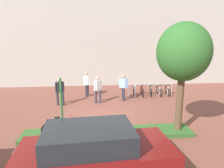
{
  "coord_description": "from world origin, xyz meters",
  "views": [
    {
      "loc": [
        -0.34,
        -9.79,
        3.79
      ],
      "look_at": [
        0.77,
        1.57,
        1.33
      ],
      "focal_mm": 31.3,
      "sensor_mm": 36.0,
      "label": 1
    }
  ],
  "objects_px": {
    "tree_sidewalk": "(183,53)",
    "bike_rack_cluster": "(151,91)",
    "bike_at_sign": "(63,128)",
    "car_maroon_wagon": "(95,153)",
    "person_shirt_white": "(87,83)",
    "parking_sign_post": "(61,99)",
    "person_casual_tan": "(123,86)",
    "person_shirt_blue": "(98,88)",
    "bollard_steel": "(135,91)",
    "person_suited_navy": "(60,90)"
  },
  "relations": [
    {
      "from": "bike_rack_cluster",
      "to": "person_shirt_white",
      "type": "xyz_separation_m",
      "value": [
        -4.58,
        0.2,
        0.64
      ]
    },
    {
      "from": "parking_sign_post",
      "to": "person_suited_navy",
      "type": "bearing_deg",
      "value": 100.21
    },
    {
      "from": "parking_sign_post",
      "to": "car_maroon_wagon",
      "type": "relative_size",
      "value": 0.56
    },
    {
      "from": "person_casual_tan",
      "to": "car_maroon_wagon",
      "type": "distance_m",
      "value": 7.69
    },
    {
      "from": "person_suited_navy",
      "to": "person_shirt_white",
      "type": "relative_size",
      "value": 1.0
    },
    {
      "from": "bollard_steel",
      "to": "person_casual_tan",
      "type": "xyz_separation_m",
      "value": [
        -0.88,
        -0.5,
        0.53
      ]
    },
    {
      "from": "tree_sidewalk",
      "to": "bike_at_sign",
      "type": "bearing_deg",
      "value": 178.46
    },
    {
      "from": "bike_rack_cluster",
      "to": "parking_sign_post",
      "type": "bearing_deg",
      "value": -132.49
    },
    {
      "from": "tree_sidewalk",
      "to": "person_shirt_blue",
      "type": "distance_m",
      "value": 6.02
    },
    {
      "from": "parking_sign_post",
      "to": "bike_rack_cluster",
      "type": "height_order",
      "value": "parking_sign_post"
    },
    {
      "from": "bike_at_sign",
      "to": "car_maroon_wagon",
      "type": "height_order",
      "value": "car_maroon_wagon"
    },
    {
      "from": "tree_sidewalk",
      "to": "parking_sign_post",
      "type": "distance_m",
      "value": 5.13
    },
    {
      "from": "bike_at_sign",
      "to": "person_shirt_white",
      "type": "xyz_separation_m",
      "value": [
        0.84,
        5.99,
        0.63
      ]
    },
    {
      "from": "person_shirt_white",
      "to": "car_maroon_wagon",
      "type": "height_order",
      "value": "person_shirt_white"
    },
    {
      "from": "bike_rack_cluster",
      "to": "car_maroon_wagon",
      "type": "bearing_deg",
      "value": -116.11
    },
    {
      "from": "tree_sidewalk",
      "to": "bollard_steel",
      "type": "bearing_deg",
      "value": 97.5
    },
    {
      "from": "car_maroon_wagon",
      "to": "person_shirt_white",
      "type": "bearing_deg",
      "value": 92.97
    },
    {
      "from": "person_casual_tan",
      "to": "person_suited_navy",
      "type": "xyz_separation_m",
      "value": [
        -3.98,
        -0.68,
        0.0
      ]
    },
    {
      "from": "parking_sign_post",
      "to": "person_shirt_blue",
      "type": "distance_m",
      "value": 4.71
    },
    {
      "from": "parking_sign_post",
      "to": "person_casual_tan",
      "type": "relative_size",
      "value": 1.43
    },
    {
      "from": "person_suited_navy",
      "to": "person_shirt_white",
      "type": "bearing_deg",
      "value": 50.2
    },
    {
      "from": "tree_sidewalk",
      "to": "person_suited_navy",
      "type": "xyz_separation_m",
      "value": [
        -5.57,
        4.24,
        -2.38
      ]
    },
    {
      "from": "parking_sign_post",
      "to": "person_shirt_white",
      "type": "height_order",
      "value": "parking_sign_post"
    },
    {
      "from": "parking_sign_post",
      "to": "bollard_steel",
      "type": "bearing_deg",
      "value": 52.69
    },
    {
      "from": "bike_at_sign",
      "to": "bollard_steel",
      "type": "xyz_separation_m",
      "value": [
        4.13,
        5.29,
        0.1
      ]
    },
    {
      "from": "bike_at_sign",
      "to": "bike_rack_cluster",
      "type": "bearing_deg",
      "value": 46.91
    },
    {
      "from": "bike_rack_cluster",
      "to": "tree_sidewalk",
      "type": "bearing_deg",
      "value": -95.55
    },
    {
      "from": "person_shirt_blue",
      "to": "car_maroon_wagon",
      "type": "relative_size",
      "value": 0.39
    },
    {
      "from": "tree_sidewalk",
      "to": "person_suited_navy",
      "type": "relative_size",
      "value": 2.66
    },
    {
      "from": "bike_rack_cluster",
      "to": "car_maroon_wagon",
      "type": "relative_size",
      "value": 0.73
    },
    {
      "from": "tree_sidewalk",
      "to": "bike_rack_cluster",
      "type": "distance_m",
      "value": 6.67
    },
    {
      "from": "bike_at_sign",
      "to": "bollard_steel",
      "type": "bearing_deg",
      "value": 52.03
    },
    {
      "from": "tree_sidewalk",
      "to": "bike_rack_cluster",
      "type": "bearing_deg",
      "value": 84.45
    },
    {
      "from": "tree_sidewalk",
      "to": "parking_sign_post",
      "type": "relative_size",
      "value": 1.86
    },
    {
      "from": "parking_sign_post",
      "to": "bike_rack_cluster",
      "type": "distance_m",
      "value": 8.08
    },
    {
      "from": "tree_sidewalk",
      "to": "person_shirt_white",
      "type": "relative_size",
      "value": 2.66
    },
    {
      "from": "parking_sign_post",
      "to": "car_maroon_wagon",
      "type": "bearing_deg",
      "value": -63.73
    },
    {
      "from": "bike_at_sign",
      "to": "bollard_steel",
      "type": "distance_m",
      "value": 6.71
    },
    {
      "from": "bike_rack_cluster",
      "to": "person_shirt_white",
      "type": "height_order",
      "value": "person_shirt_white"
    },
    {
      "from": "tree_sidewalk",
      "to": "person_suited_navy",
      "type": "bearing_deg",
      "value": 142.73
    },
    {
      "from": "person_shirt_blue",
      "to": "person_casual_tan",
      "type": "bearing_deg",
      "value": 15.56
    },
    {
      "from": "bollard_steel",
      "to": "car_maroon_wagon",
      "type": "relative_size",
      "value": 0.2
    },
    {
      "from": "person_shirt_blue",
      "to": "person_suited_navy",
      "type": "bearing_deg",
      "value": -174.81
    },
    {
      "from": "bike_rack_cluster",
      "to": "person_shirt_white",
      "type": "distance_m",
      "value": 4.63
    },
    {
      "from": "car_maroon_wagon",
      "to": "bollard_steel",
      "type": "bearing_deg",
      "value": 70.27
    },
    {
      "from": "bike_rack_cluster",
      "to": "person_shirt_white",
      "type": "bearing_deg",
      "value": 177.45
    },
    {
      "from": "bike_rack_cluster",
      "to": "person_casual_tan",
      "type": "height_order",
      "value": "person_casual_tan"
    },
    {
      "from": "person_casual_tan",
      "to": "person_shirt_blue",
      "type": "xyz_separation_m",
      "value": [
        -1.69,
        -0.47,
        0.0
      ]
    },
    {
      "from": "bike_at_sign",
      "to": "parking_sign_post",
      "type": "bearing_deg",
      "value": -75.12
    },
    {
      "from": "tree_sidewalk",
      "to": "person_shirt_white",
      "type": "distance_m",
      "value": 7.69
    }
  ]
}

